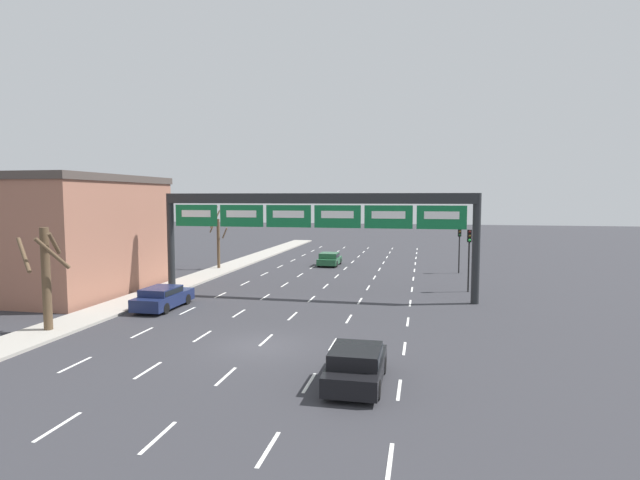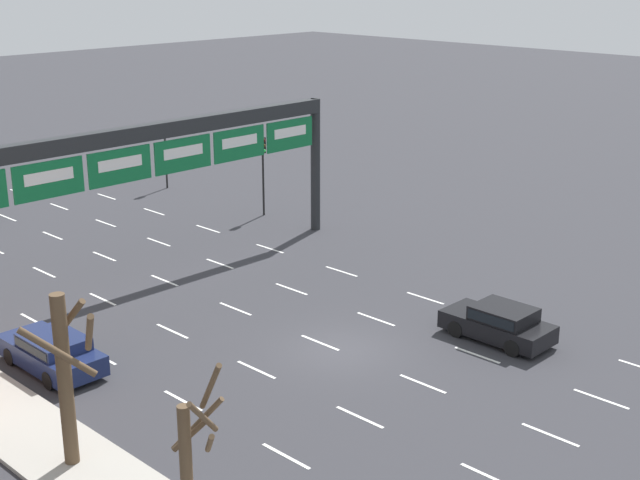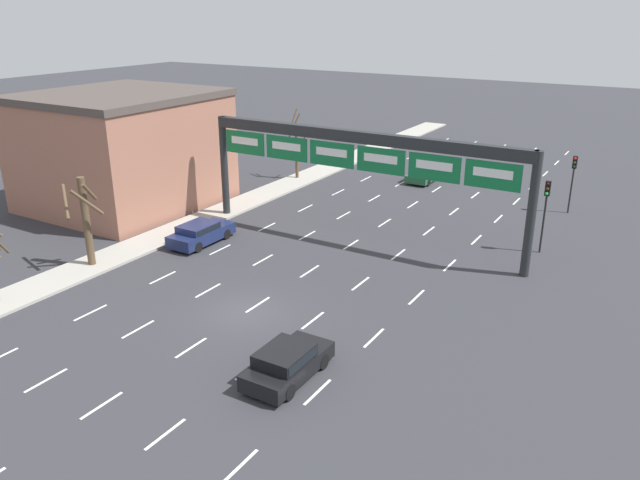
{
  "view_description": "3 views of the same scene",
  "coord_description": "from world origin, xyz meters",
  "px_view_note": "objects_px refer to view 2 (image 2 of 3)",
  "views": [
    {
      "loc": [
        7.35,
        -21.53,
        6.86
      ],
      "look_at": [
        1.05,
        8.77,
        4.23
      ],
      "focal_mm": 28.0,
      "sensor_mm": 36.0,
      "label": 1
    },
    {
      "loc": [
        -22.62,
        -21.0,
        14.14
      ],
      "look_at": [
        2.36,
        3.29,
        3.13
      ],
      "focal_mm": 50.0,
      "sensor_mm": 36.0,
      "label": 2
    },
    {
      "loc": [
        17.45,
        -21.87,
        14.25
      ],
      "look_at": [
        0.43,
        6.45,
        1.87
      ],
      "focal_mm": 35.0,
      "sensor_mm": 36.0,
      "label": 3
    }
  ],
  "objects_px": {
    "car_navy": "(52,351)",
    "tree_bare_third": "(192,463)",
    "traffic_light_near_gantry": "(165,142)",
    "car_black": "(499,322)",
    "tree_bare_second": "(66,372)",
    "traffic_light_mid_block": "(263,160)",
    "sign_gantry": "(148,155)"
  },
  "relations": [
    {
      "from": "car_navy",
      "to": "traffic_light_mid_block",
      "type": "bearing_deg",
      "value": 26.73
    },
    {
      "from": "traffic_light_near_gantry",
      "to": "traffic_light_mid_block",
      "type": "height_order",
      "value": "traffic_light_mid_block"
    },
    {
      "from": "traffic_light_near_gantry",
      "to": "car_black",
      "type": "bearing_deg",
      "value": -100.91
    },
    {
      "from": "traffic_light_near_gantry",
      "to": "tree_bare_second",
      "type": "xyz_separation_m",
      "value": [
        -21.86,
        -25.05,
        -0.01
      ]
    },
    {
      "from": "traffic_light_mid_block",
      "to": "tree_bare_third",
      "type": "relative_size",
      "value": 0.86
    },
    {
      "from": "car_navy",
      "to": "traffic_light_near_gantry",
      "type": "bearing_deg",
      "value": 44.74
    },
    {
      "from": "car_black",
      "to": "car_navy",
      "type": "xyz_separation_m",
      "value": [
        -13.4,
        10.07,
        -0.02
      ]
    },
    {
      "from": "traffic_light_mid_block",
      "to": "tree_bare_third",
      "type": "xyz_separation_m",
      "value": [
        -22.02,
        -21.65,
        -0.6
      ]
    },
    {
      "from": "tree_bare_second",
      "to": "tree_bare_third",
      "type": "relative_size",
      "value": 0.98
    },
    {
      "from": "car_navy",
      "to": "car_black",
      "type": "bearing_deg",
      "value": -36.92
    },
    {
      "from": "sign_gantry",
      "to": "car_black",
      "type": "bearing_deg",
      "value": -72.03
    },
    {
      "from": "sign_gantry",
      "to": "traffic_light_near_gantry",
      "type": "xyz_separation_m",
      "value": [
        10.58,
        13.37,
        -2.76
      ]
    },
    {
      "from": "tree_bare_second",
      "to": "tree_bare_third",
      "type": "height_order",
      "value": "tree_bare_third"
    },
    {
      "from": "car_black",
      "to": "tree_bare_third",
      "type": "bearing_deg",
      "value": -173.03
    },
    {
      "from": "sign_gantry",
      "to": "car_navy",
      "type": "bearing_deg",
      "value": -147.11
    },
    {
      "from": "car_navy",
      "to": "tree_bare_second",
      "type": "distance_m",
      "value": 7.28
    },
    {
      "from": "car_navy",
      "to": "tree_bare_third",
      "type": "distance_m",
      "value": 12.59
    },
    {
      "from": "sign_gantry",
      "to": "traffic_light_mid_block",
      "type": "distance_m",
      "value": 11.7
    },
    {
      "from": "sign_gantry",
      "to": "car_black",
      "type": "distance_m",
      "value": 17.04
    },
    {
      "from": "car_black",
      "to": "tree_bare_third",
      "type": "xyz_separation_m",
      "value": [
        -16.41,
        -2.01,
        1.89
      ]
    },
    {
      "from": "tree_bare_third",
      "to": "traffic_light_mid_block",
      "type": "bearing_deg",
      "value": 44.51
    },
    {
      "from": "car_black",
      "to": "traffic_light_mid_block",
      "type": "height_order",
      "value": "traffic_light_mid_block"
    },
    {
      "from": "traffic_light_near_gantry",
      "to": "car_navy",
      "type": "bearing_deg",
      "value": -135.26
    },
    {
      "from": "sign_gantry",
      "to": "tree_bare_third",
      "type": "bearing_deg",
      "value": -123.07
    },
    {
      "from": "traffic_light_mid_block",
      "to": "tree_bare_third",
      "type": "bearing_deg",
      "value": -135.49
    },
    {
      "from": "tree_bare_second",
      "to": "tree_bare_third",
      "type": "bearing_deg",
      "value": -91.11
    },
    {
      "from": "traffic_light_near_gantry",
      "to": "tree_bare_third",
      "type": "xyz_separation_m",
      "value": [
        -21.97,
        -30.86,
        -0.39
      ]
    },
    {
      "from": "car_black",
      "to": "tree_bare_third",
      "type": "height_order",
      "value": "tree_bare_third"
    },
    {
      "from": "sign_gantry",
      "to": "car_navy",
      "type": "relative_size",
      "value": 4.77
    },
    {
      "from": "tree_bare_third",
      "to": "tree_bare_second",
      "type": "bearing_deg",
      "value": 88.89
    },
    {
      "from": "car_black",
      "to": "car_navy",
      "type": "height_order",
      "value": "car_black"
    },
    {
      "from": "traffic_light_mid_block",
      "to": "tree_bare_second",
      "type": "height_order",
      "value": "tree_bare_second"
    }
  ]
}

